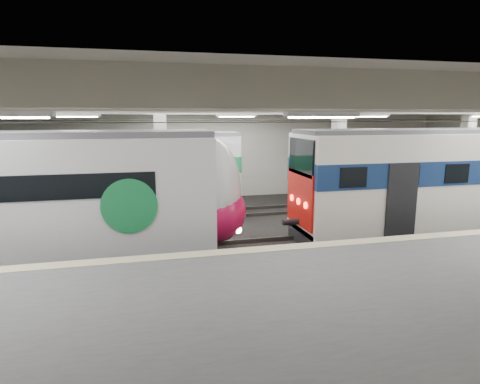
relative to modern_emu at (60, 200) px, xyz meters
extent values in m
cube|color=black|center=(6.44, 0.00, -2.23)|extent=(36.00, 24.00, 0.10)
cube|color=silver|center=(6.44, 0.00, 3.37)|extent=(36.00, 24.00, 0.20)
cube|color=beige|center=(6.44, 10.00, 0.57)|extent=(30.00, 0.10, 5.50)
cube|color=beige|center=(6.44, -10.00, 0.57)|extent=(30.00, 0.10, 5.50)
cube|color=#545456|center=(6.44, -6.50, -1.63)|extent=(30.00, 7.00, 1.10)
cube|color=beige|center=(6.44, -3.25, -1.07)|extent=(30.00, 0.50, 0.02)
cube|color=beige|center=(3.44, 3.00, 0.57)|extent=(0.50, 0.50, 5.50)
cube|color=beige|center=(11.44, 3.00, 0.57)|extent=(0.50, 0.50, 5.50)
cube|color=beige|center=(18.44, 3.00, 0.57)|extent=(0.50, 0.50, 5.50)
cube|color=beige|center=(6.44, 0.00, 3.07)|extent=(30.00, 18.00, 0.50)
cube|color=#59544C|center=(6.44, 0.00, -2.10)|extent=(30.00, 1.52, 0.16)
cube|color=#59544C|center=(6.44, 5.50, -2.10)|extent=(30.00, 1.52, 0.16)
cylinder|color=black|center=(6.44, 0.00, 2.52)|extent=(30.00, 0.03, 0.03)
cylinder|color=black|center=(6.44, 5.50, 2.52)|extent=(30.00, 0.03, 0.03)
cube|color=white|center=(6.44, -2.00, 2.74)|extent=(26.00, 8.40, 0.12)
cube|color=silver|center=(-1.22, 0.00, 0.19)|extent=(12.44, 2.77, 3.73)
ellipsoid|color=silver|center=(5.00, 0.00, 0.19)|extent=(2.20, 2.72, 3.66)
ellipsoid|color=#BE0F42|center=(5.12, 0.00, -0.64)|extent=(2.33, 2.77, 2.24)
cylinder|color=#167D40|center=(2.27, -1.42, 0.00)|extent=(1.72, 0.06, 1.72)
cube|color=#4C4C51|center=(-1.22, 0.00, 2.15)|extent=(12.44, 2.28, 0.20)
cube|color=black|center=(-1.22, 0.00, -1.83)|extent=(12.44, 1.94, 0.70)
cube|color=white|center=(15.06, 0.00, 0.19)|extent=(13.16, 2.89, 3.75)
cube|color=navy|center=(15.06, 0.00, 0.64)|extent=(13.20, 2.95, 0.91)
cube|color=#B3120B|center=(8.44, 0.00, -0.33)|extent=(0.08, 2.45, 2.06)
cube|color=black|center=(8.44, 0.00, 1.24)|extent=(0.08, 2.31, 1.35)
cube|color=#4C4C51|center=(15.06, 0.00, 2.15)|extent=(13.16, 2.25, 0.16)
cube|color=black|center=(15.06, 0.00, -1.83)|extent=(13.16, 2.02, 0.70)
cube|color=silver|center=(0.73, 5.50, 0.07)|extent=(12.98, 3.20, 3.49)
cube|color=#167D40|center=(0.73, 5.50, 0.53)|extent=(13.02, 3.26, 0.74)
cube|color=#4C4C51|center=(0.73, 5.50, 1.90)|extent=(12.96, 2.74, 0.16)
cube|color=black|center=(0.73, 5.50, -1.88)|extent=(12.97, 2.93, 0.60)
camera|label=1|loc=(2.81, -13.92, 2.73)|focal=30.00mm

